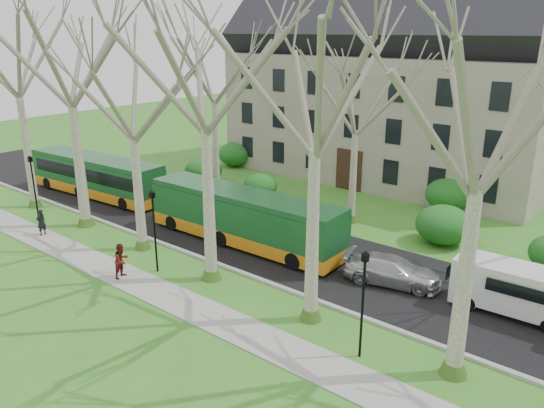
{
  "coord_description": "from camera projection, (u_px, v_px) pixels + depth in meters",
  "views": [
    {
      "loc": [
        14.4,
        -16.74,
        11.97
      ],
      "look_at": [
        -1.57,
        3.0,
        3.58
      ],
      "focal_mm": 35.0,
      "sensor_mm": 36.0,
      "label": 1
    }
  ],
  "objects": [
    {
      "name": "pedestrian_b",
      "position": [
        122.0,
        260.0,
        26.53
      ],
      "size": [
        0.85,
        1.0,
        1.79
      ],
      "primitive_type": "imported",
      "rotation": [
        0.0,
        0.0,
        1.79
      ],
      "color": "maroon",
      "rests_on": "sidewalk"
    },
    {
      "name": "tree_row_far",
      "position": [
        359.0,
        134.0,
        31.75
      ],
      "size": [
        33.0,
        7.0,
        12.0
      ],
      "color": "gray",
      "rests_on": "ground"
    },
    {
      "name": "ground",
      "position": [
        258.0,
        299.0,
        24.72
      ],
      "size": [
        120.0,
        120.0,
        0.0
      ],
      "primitive_type": "plane",
      "color": "#3A7922",
      "rests_on": "ground"
    },
    {
      "name": "building",
      "position": [
        391.0,
        79.0,
        43.48
      ],
      "size": [
        26.5,
        12.2,
        16.0
      ],
      "color": "gray",
      "rests_on": "ground"
    },
    {
      "name": "road",
      "position": [
        323.0,
        260.0,
        28.77
      ],
      "size": [
        80.0,
        8.0,
        0.06
      ],
      "primitive_type": "cube",
      "color": "black",
      "rests_on": "ground"
    },
    {
      "name": "bus_follow",
      "position": [
        243.0,
        217.0,
        30.62
      ],
      "size": [
        12.74,
        2.88,
        3.17
      ],
      "primitive_type": null,
      "rotation": [
        0.0,
        0.0,
        0.02
      ],
      "color": "#144721",
      "rests_on": "road"
    },
    {
      "name": "van_a",
      "position": [
        515.0,
        290.0,
        23.04
      ],
      "size": [
        5.15,
        2.04,
        2.22
      ],
      "primitive_type": null,
      "rotation": [
        0.0,
        0.0,
        0.04
      ],
      "color": "silver",
      "rests_on": "road"
    },
    {
      "name": "hedges",
      "position": [
        336.0,
        192.0,
        37.52
      ],
      "size": [
        30.6,
        8.6,
        2.0
      ],
      "color": "#18551A",
      "rests_on": "ground"
    },
    {
      "name": "pedestrian_a",
      "position": [
        41.0,
        222.0,
        32.05
      ],
      "size": [
        0.46,
        0.64,
        1.62
      ],
      "primitive_type": "imported",
      "rotation": [
        0.0,
        0.0,
        -1.44
      ],
      "color": "black",
      "rests_on": "sidewalk"
    },
    {
      "name": "curb",
      "position": [
        278.0,
        286.0,
        25.8
      ],
      "size": [
        80.0,
        0.25,
        0.14
      ],
      "primitive_type": "cube",
      "color": "#A5A39E",
      "rests_on": "ground"
    },
    {
      "name": "sidewalk",
      "position": [
        220.0,
        320.0,
        22.86
      ],
      "size": [
        70.0,
        2.0,
        0.06
      ],
      "primitive_type": "cube",
      "color": "gray",
      "rests_on": "ground"
    },
    {
      "name": "lamp_row",
      "position": [
        242.0,
        255.0,
        23.17
      ],
      "size": [
        36.22,
        0.22,
        4.3
      ],
      "color": "black",
      "rests_on": "ground"
    },
    {
      "name": "tree_row_verge",
      "position": [
        261.0,
        151.0,
        22.74
      ],
      "size": [
        49.0,
        7.0,
        14.0
      ],
      "color": "gray",
      "rests_on": "ground"
    },
    {
      "name": "bus_lead",
      "position": [
        97.0,
        176.0,
        39.47
      ],
      "size": [
        12.37,
        3.37,
        3.06
      ],
      "primitive_type": null,
      "rotation": [
        0.0,
        0.0,
        0.07
      ],
      "color": "#144721",
      "rests_on": "road"
    },
    {
      "name": "sedan",
      "position": [
        392.0,
        270.0,
        25.92
      ],
      "size": [
        5.05,
        3.01,
        1.37
      ],
      "primitive_type": "imported",
      "rotation": [
        0.0,
        0.0,
        1.82
      ],
      "color": "#B6B6BB",
      "rests_on": "road"
    }
  ]
}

